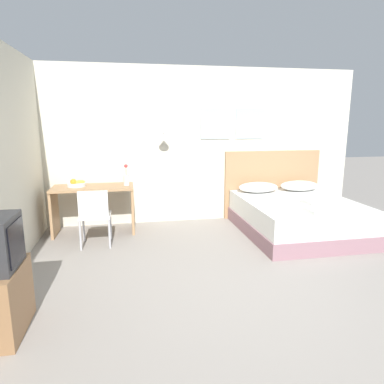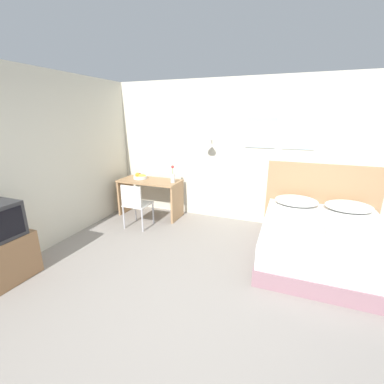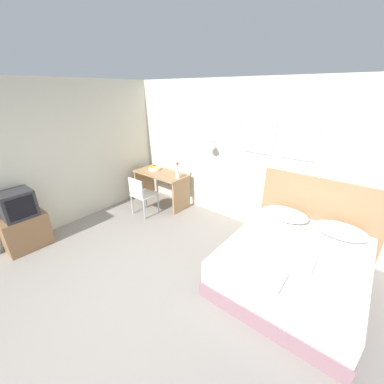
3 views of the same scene
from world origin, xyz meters
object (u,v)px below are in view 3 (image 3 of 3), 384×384
object	(u,v)px
bed	(293,266)
pillow_left	(286,214)
folded_towel_near_foot	(299,264)
flower_vase	(178,173)
television	(17,204)
headboard	(316,215)
desk	(161,182)
desk_chair	(141,193)
pillow_right	(341,231)
fruit_bowl	(154,168)
tv_stand	(26,232)
folded_towel_mid_bed	(268,278)

from	to	relation	value
bed	pillow_left	bearing A→B (deg)	118.48
pillow_left	folded_towel_near_foot	bearing A→B (deg)	-63.43
flower_vase	television	xyz separation A→B (m)	(-1.09, -2.58, -0.06)
headboard	folded_towel_near_foot	distance (m)	1.32
desk	television	distance (m)	2.67
bed	desk	distance (m)	3.22
headboard	folded_towel_near_foot	size ratio (longest dim) A/B	5.71
desk	television	size ratio (longest dim) A/B	2.70
pillow_left	desk_chair	xyz separation A→B (m)	(-2.70, -0.73, -0.13)
headboard	pillow_left	xyz separation A→B (m)	(-0.39, -0.30, 0.01)
pillow_left	folded_towel_near_foot	xyz separation A→B (m)	(0.50, -1.01, -0.06)
pillow_right	television	size ratio (longest dim) A/B	1.50
fruit_bowl	pillow_left	bearing A→B (deg)	0.50
flower_vase	television	world-z (taller)	flower_vase
pillow_left	tv_stand	bearing A→B (deg)	-141.42
folded_towel_near_foot	folded_towel_mid_bed	world-z (taller)	same
desk	fruit_bowl	distance (m)	0.37
bed	headboard	xyz separation A→B (m)	(0.00, 1.01, 0.34)
desk_chair	pillow_left	bearing A→B (deg)	15.19
desk_chair	fruit_bowl	xyz separation A→B (m)	(-0.32, 0.71, 0.30)
folded_towel_mid_bed	flower_vase	xyz separation A→B (m)	(-2.54, 1.37, 0.30)
pillow_right	desk_chair	xyz separation A→B (m)	(-3.47, -0.73, -0.13)
headboard	flower_vase	distance (m)	2.67
desk_chair	television	bearing A→B (deg)	-108.23
bed	desk	world-z (taller)	desk
bed	tv_stand	size ratio (longest dim) A/B	3.07
tv_stand	television	bearing A→B (deg)	0.00
pillow_left	bed	bearing A→B (deg)	-61.52
folded_towel_mid_bed	television	world-z (taller)	television
folded_towel_near_foot	fruit_bowl	distance (m)	3.66
folded_towel_near_foot	desk	xyz separation A→B (m)	(-3.27, 0.94, -0.04)
folded_towel_near_foot	bed	bearing A→B (deg)	111.70
bed	pillow_left	size ratio (longest dim) A/B	2.85
bed	folded_towel_mid_bed	world-z (taller)	folded_towel_mid_bed
folded_towel_near_foot	desk_chair	distance (m)	3.21
bed	television	distance (m)	4.23
pillow_right	fruit_bowl	xyz separation A→B (m)	(-3.78, -0.03, 0.17)
flower_vase	folded_towel_mid_bed	bearing A→B (deg)	-28.35
pillow_left	flower_vase	bearing A→B (deg)	-177.88
pillow_right	fruit_bowl	size ratio (longest dim) A/B	2.47
bed	pillow_right	world-z (taller)	pillow_right
pillow_left	desk	bearing A→B (deg)	-178.63
desk_chair	pillow_right	bearing A→B (deg)	11.92
pillow_left	desk	xyz separation A→B (m)	(-2.76, -0.07, -0.09)
pillow_left	flower_vase	xyz separation A→B (m)	(-2.24, -0.08, 0.24)
pillow_right	flower_vase	bearing A→B (deg)	-178.42
desk_chair	fruit_bowl	distance (m)	0.83
pillow_left	pillow_right	world-z (taller)	same
folded_towel_near_foot	television	xyz separation A→B (m)	(-3.83, -1.65, 0.23)
headboard	tv_stand	world-z (taller)	headboard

